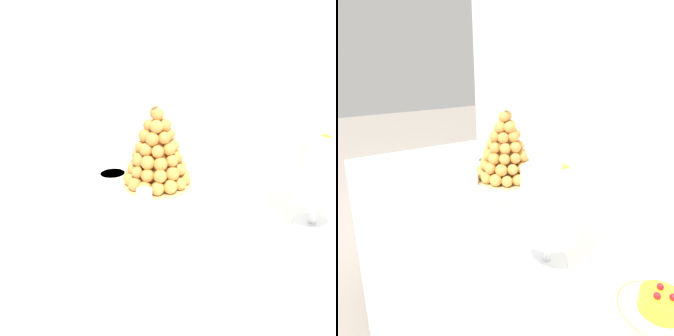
# 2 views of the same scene
# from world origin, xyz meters

# --- Properties ---
(buffet_table) EXTENTS (1.62, 0.99, 0.73)m
(buffet_table) POSITION_xyz_m (0.00, 0.00, 0.65)
(buffet_table) COLOR brown
(buffet_table) RESTS_ON ground_plane
(serving_tray) EXTENTS (0.60, 0.39, 0.02)m
(serving_tray) POSITION_xyz_m (-0.21, 0.04, 0.74)
(serving_tray) COLOR white
(serving_tray) RESTS_ON buffet_table
(croquembouche) EXTENTS (0.25, 0.25, 0.33)m
(croquembouche) POSITION_xyz_m (-0.20, 0.08, 0.86)
(croquembouche) COLOR tan
(croquembouche) RESTS_ON serving_tray
(dessert_cup_left) EXTENTS (0.05, 0.05, 0.05)m
(dessert_cup_left) POSITION_xyz_m (-0.44, -0.07, 0.76)
(dessert_cup_left) COLOR silver
(dessert_cup_left) RESTS_ON serving_tray
(dessert_cup_mid_left) EXTENTS (0.05, 0.05, 0.05)m
(dessert_cup_mid_left) POSITION_xyz_m (-0.21, -0.06, 0.76)
(dessert_cup_mid_left) COLOR silver
(dessert_cup_mid_left) RESTS_ON serving_tray
(dessert_cup_centre) EXTENTS (0.06, 0.06, 0.06)m
(dessert_cup_centre) POSITION_xyz_m (0.01, -0.07, 0.76)
(dessert_cup_centre) COLOR silver
(dessert_cup_centre) RESTS_ON serving_tray
(creme_brulee_ramekin) EXTENTS (0.10, 0.10, 0.02)m
(creme_brulee_ramekin) POSITION_xyz_m (-0.37, 0.10, 0.75)
(creme_brulee_ramekin) COLOR white
(creme_brulee_ramekin) RESTS_ON serving_tray
(macaron_goblet) EXTENTS (0.14, 0.14, 0.27)m
(macaron_goblet) POSITION_xyz_m (0.30, -0.08, 0.90)
(macaron_goblet) COLOR white
(macaron_goblet) RESTS_ON buffet_table
(fruit_tart_plate) EXTENTS (0.17, 0.17, 0.06)m
(fruit_tart_plate) POSITION_xyz_m (0.54, 0.03, 0.75)
(fruit_tart_plate) COLOR white
(fruit_tart_plate) RESTS_ON buffet_table
(wine_glass) EXTENTS (0.07, 0.07, 0.14)m
(wine_glass) POSITION_xyz_m (-0.33, 0.24, 0.83)
(wine_glass) COLOR silver
(wine_glass) RESTS_ON buffet_table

